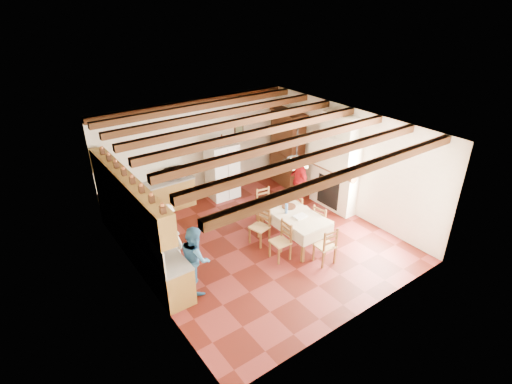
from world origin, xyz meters
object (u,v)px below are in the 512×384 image
Objects in this scene: chair_right_near at (323,221)px; microwave at (175,173)px; chair_right_far at (304,210)px; person_woman_red at (299,181)px; chair_left_near at (280,241)px; dining_table at (293,216)px; chair_left_far at (259,227)px; hutch at (287,148)px; chair_end_far at (266,206)px; person_woman_blue at (196,258)px; person_man at (171,240)px; refrigerator at (222,171)px; chair_end_near at (325,245)px.

chair_right_near is 4.43m from microwave.
chair_right_near is at bearing -165.52° from chair_right_far.
person_woman_red reaches higher than microwave.
dining_table is at bearing 120.72° from chair_left_near.
dining_table is 0.89m from chair_left_far.
hutch is 4.27m from chair_left_near.
person_woman_blue is at bearing -147.32° from chair_end_far.
chair_left_near is at bearing -124.44° from person_man.
refrigerator is 0.71× the size of hutch.
refrigerator is 2.26m from hutch.
chair_left_far is at bearing -176.99° from chair_left_near.
chair_left_near is 1.82× the size of microwave.
microwave is at bearing -178.32° from chair_left_far.
microwave is at bearing -66.25° from chair_end_near.
chair_right_near and chair_right_far have the same top height.
person_man reaches higher than chair_left_far.
person_woman_blue reaches higher than chair_right_far.
hutch is 1.30× the size of dining_table.
chair_left_far is 3.18m from microwave.
person_woman_blue is (-2.69, -3.30, -0.11)m from refrigerator.
hutch is 2.53× the size of chair_left_far.
chair_end_far is at bearing -50.41° from person_woman_blue.
chair_right_far is at bearing -104.77° from person_man.
microwave is at bearing -165.79° from chair_left_near.
hutch is at bearing 116.35° from chair_left_far.
chair_end_far is at bearing -90.53° from person_man.
dining_table is 1.04× the size of person_man.
chair_end_near is 1.82× the size of microwave.
chair_end_near is (-2.05, -3.86, -0.73)m from hutch.
chair_right_far is 1.00× the size of chair_end_near.
chair_left_near is 1.75m from chair_end_far.
chair_right_far is at bearing -18.64° from person_woman_red.
chair_right_near is 1.66m from chair_end_far.
chair_right_near and chair_end_near have the same top height.
refrigerator is at bearing 30.11° from chair_right_far.
chair_end_near is at bearing 168.89° from chair_right_far.
person_woman_blue is at bearing -127.20° from refrigerator.
dining_table is (-2.06, -2.74, -0.48)m from hutch.
chair_right_near is 0.71m from chair_right_far.
chair_end_far is (0.03, 1.17, -0.25)m from dining_table.
person_woman_blue is at bearing 111.89° from chair_right_far.
chair_right_near is at bearing -5.27° from person_woman_red.
dining_table is 1.17× the size of person_woman_red.
chair_left_far is (-0.01, 0.81, 0.00)m from chair_left_near.
dining_table is 3.78m from microwave.
person_man is at bearing -136.29° from refrigerator.
chair_left_near is (-0.73, -0.40, -0.25)m from dining_table.
chair_right_near is 1.05m from chair_end_near.
chair_right_far is 0.64× the size of person_woman_blue.
dining_table is 1.94× the size of chair_end_far.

